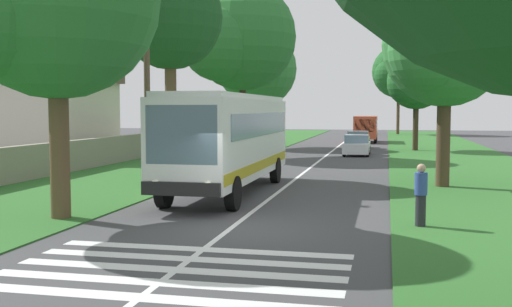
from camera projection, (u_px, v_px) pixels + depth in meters
name	position (u px, v px, depth m)	size (l,w,h in m)	color
ground	(230.00, 229.00, 16.14)	(160.00, 160.00, 0.00)	#424244
grass_verge_left	(154.00, 168.00, 32.49)	(120.00, 8.00, 0.04)	#2D6628
grass_verge_right	(474.00, 175.00, 29.02)	(120.00, 8.00, 0.04)	#2D6628
centre_line	(305.00, 172.00, 30.76)	(110.00, 0.16, 0.01)	silver
coach_bus	(229.00, 137.00, 22.95)	(11.16, 2.62, 3.73)	white
zebra_crossing	(176.00, 270.00, 11.99)	(4.05, 6.80, 0.01)	silver
trailing_car_0	(357.00, 146.00, 42.03)	(4.30, 1.78, 1.43)	silver
trailing_car_1	(358.00, 140.00, 49.02)	(4.30, 1.78, 1.43)	#B7A893
trailing_minibus_0	(366.00, 126.00, 58.23)	(6.00, 2.14, 2.53)	#CC4C33
roadside_tree_left_0	(170.00, 21.00, 27.62)	(5.74, 4.79, 9.74)	brown
roadside_tree_left_1	(239.00, 39.00, 39.99)	(8.50, 7.17, 11.56)	#3D2D1E
roadside_tree_left_2	(51.00, 1.00, 17.18)	(7.13, 5.97, 9.40)	brown
roadside_tree_left_3	(257.00, 71.00, 49.57)	(7.56, 6.34, 9.63)	#4C3826
roadside_tree_right_0	(397.00, 73.00, 76.06)	(7.60, 6.67, 11.24)	#4C3826
roadside_tree_right_1	(415.00, 82.00, 46.01)	(5.49, 4.44, 7.58)	#3D2D1E
roadside_tree_right_2	(442.00, 49.00, 24.52)	(6.17, 5.05, 8.29)	#4C3826
utility_pole	(147.00, 80.00, 24.00)	(0.24, 1.40, 8.33)	#473828
roadside_wall	(133.00, 147.00, 38.02)	(70.00, 0.40, 1.56)	gray
roadside_building	(24.00, 114.00, 40.77)	(9.16, 10.58, 5.68)	beige
pedestrian	(421.00, 194.00, 16.24)	(0.34, 0.34, 1.69)	#26262D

